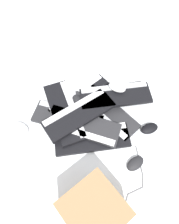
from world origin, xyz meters
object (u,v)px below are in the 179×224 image
object	(u,v)px
keyboard_7	(79,114)
mouse_2	(149,128)
keyboard_0	(82,99)
keyboard_4	(83,126)
keyboard_1	(69,119)
cardboard_box	(94,211)
keyboard_2	(93,139)
keyboard_3	(107,111)
mouse_3	(21,128)
mouse_0	(85,89)
keyboard_5	(111,97)
keyboard_6	(115,96)
keyboard_8	(64,111)
mouse_5	(85,101)
mouse_4	(135,163)
mouse_6	(79,101)
mouse_1	(117,87)

from	to	relation	value
keyboard_7	mouse_2	world-z (taller)	keyboard_7
keyboard_0	keyboard_4	bearing A→B (deg)	177.56
keyboard_1	cardboard_box	xyz separation A→B (m)	(-0.55, -0.10, 0.10)
keyboard_2	keyboard_3	xyz separation A→B (m)	(0.18, -0.11, 0.00)
keyboard_1	mouse_3	bearing A→B (deg)	98.30
keyboard_4	mouse_0	size ratio (longest dim) A/B	4.21
keyboard_1	keyboard_7	distance (m)	0.09
keyboard_1	keyboard_4	xyz separation A→B (m)	(-0.07, -0.08, 0.03)
keyboard_5	keyboard_6	size ratio (longest dim) A/B	1.02
keyboard_5	mouse_3	distance (m)	0.59
keyboard_1	mouse_0	world-z (taller)	mouse_0
keyboard_8	keyboard_7	bearing A→B (deg)	-117.98
keyboard_3	cardboard_box	xyz separation A→B (m)	(-0.58, 0.14, 0.10)
keyboard_5	mouse_0	size ratio (longest dim) A/B	4.12
mouse_0	mouse_5	distance (m)	0.09
mouse_4	keyboard_0	bearing A→B (deg)	87.64
mouse_6	cardboard_box	xyz separation A→B (m)	(-0.64, -0.03, 0.06)
keyboard_0	mouse_6	xyz separation A→B (m)	(-0.04, 0.02, 0.04)
keyboard_4	mouse_0	distance (m)	0.26
keyboard_7	cardboard_box	distance (m)	0.54
mouse_0	mouse_3	bearing A→B (deg)	-142.80
mouse_3	mouse_6	distance (m)	0.39
keyboard_3	mouse_3	bearing A→B (deg)	97.76
mouse_2	mouse_4	distance (m)	0.24
mouse_0	mouse_6	xyz separation A→B (m)	(-0.09, 0.05, 0.00)
keyboard_6	mouse_2	distance (m)	0.29
keyboard_5	mouse_1	xyz separation A→B (m)	(0.02, -0.03, 0.07)
mouse_1	cardboard_box	xyz separation A→B (m)	(-0.69, 0.22, 0.00)
keyboard_7	mouse_4	bearing A→B (deg)	-136.93
mouse_1	cardboard_box	size ratio (longest dim) A/B	0.44
keyboard_7	mouse_5	world-z (taller)	keyboard_7
keyboard_2	mouse_4	xyz separation A→B (m)	(-0.17, -0.22, 0.01)
keyboard_3	keyboard_6	bearing A→B (deg)	-40.38
mouse_2	keyboard_3	bearing A→B (deg)	-47.18
mouse_1	keyboard_7	bearing A→B (deg)	62.31
keyboard_8	mouse_2	distance (m)	0.53
keyboard_4	mouse_6	world-z (taller)	mouse_6
keyboard_7	keyboard_0	bearing A→B (deg)	-10.23
keyboard_5	keyboard_1	bearing A→B (deg)	112.33
mouse_4	keyboard_8	bearing A→B (deg)	104.31
keyboard_1	mouse_4	bearing A→B (deg)	-131.92
mouse_1	mouse_5	size ratio (longest dim) A/B	1.00
keyboard_3	mouse_6	bearing A→B (deg)	68.28
mouse_6	keyboard_2	bearing A→B (deg)	163.60
keyboard_5	mouse_5	xyz separation A→B (m)	(-0.02, 0.17, 0.01)
mouse_1	cardboard_box	bearing A→B (deg)	103.75
mouse_5	mouse_4	bearing A→B (deg)	14.38
keyboard_3	mouse_6	size ratio (longest dim) A/B	4.00
keyboard_6	mouse_2	world-z (taller)	keyboard_6
keyboard_0	mouse_3	bearing A→B (deg)	115.20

